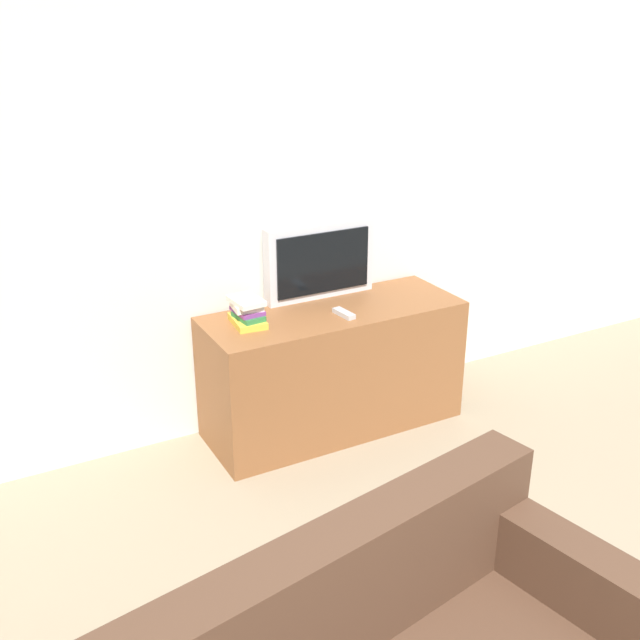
% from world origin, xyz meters
% --- Properties ---
extents(wall_back, '(9.00, 0.06, 2.60)m').
position_xyz_m(wall_back, '(0.00, 3.03, 1.30)').
color(wall_back, silver).
rests_on(wall_back, ground_plane).
extents(tv_stand, '(1.36, 0.50, 0.68)m').
position_xyz_m(tv_stand, '(0.64, 2.73, 0.34)').
color(tv_stand, brown).
rests_on(tv_stand, ground_plane).
extents(television, '(0.62, 0.09, 0.40)m').
position_xyz_m(television, '(0.67, 2.94, 0.88)').
color(television, silver).
rests_on(television, tv_stand).
extents(book_stack, '(0.16, 0.23, 0.14)m').
position_xyz_m(book_stack, '(0.18, 2.76, 0.74)').
color(book_stack, gold).
rests_on(book_stack, tv_stand).
extents(remote_on_stand, '(0.06, 0.15, 0.02)m').
position_xyz_m(remote_on_stand, '(0.65, 2.63, 0.69)').
color(remote_on_stand, '#B7B7B7').
rests_on(remote_on_stand, tv_stand).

